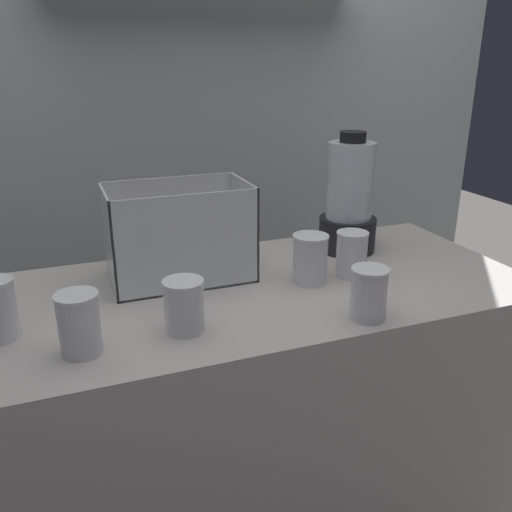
% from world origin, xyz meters
% --- Properties ---
extents(counter, '(1.40, 0.64, 0.90)m').
position_xyz_m(counter, '(0.00, 0.00, 0.45)').
color(counter, beige).
rests_on(counter, ground_plane).
extents(back_wall_unit, '(2.60, 0.24, 2.50)m').
position_xyz_m(back_wall_unit, '(0.00, 0.77, 1.26)').
color(back_wall_unit, silver).
rests_on(back_wall_unit, ground_plane).
extents(carrot_display_bin, '(0.36, 0.21, 0.25)m').
position_xyz_m(carrot_display_bin, '(-0.17, 0.12, 0.98)').
color(carrot_display_bin, white).
rests_on(carrot_display_bin, counter).
extents(blender_pitcher, '(0.17, 0.17, 0.35)m').
position_xyz_m(blender_pitcher, '(0.35, 0.16, 1.05)').
color(blender_pitcher, black).
rests_on(blender_pitcher, counter).
extents(juice_cup_pomegranate_left, '(0.08, 0.08, 0.12)m').
position_xyz_m(juice_cup_pomegranate_left, '(-0.43, -0.18, 0.96)').
color(juice_cup_pomegranate_left, white).
rests_on(juice_cup_pomegranate_left, counter).
extents(juice_cup_carrot_middle, '(0.09, 0.09, 0.11)m').
position_xyz_m(juice_cup_carrot_middle, '(-0.22, -0.17, 0.95)').
color(juice_cup_carrot_middle, white).
rests_on(juice_cup_carrot_middle, counter).
extents(juice_cup_mango_right, '(0.09, 0.09, 0.13)m').
position_xyz_m(juice_cup_mango_right, '(0.14, -0.03, 0.96)').
color(juice_cup_mango_right, white).
rests_on(juice_cup_mango_right, counter).
extents(juice_cup_orange_far_right, '(0.08, 0.08, 0.12)m').
position_xyz_m(juice_cup_orange_far_right, '(0.17, -0.26, 0.95)').
color(juice_cup_orange_far_right, white).
rests_on(juice_cup_orange_far_right, counter).
extents(juice_cup_carrot_rightmost, '(0.08, 0.08, 0.12)m').
position_xyz_m(juice_cup_carrot_rightmost, '(0.26, -0.03, 0.95)').
color(juice_cup_carrot_rightmost, white).
rests_on(juice_cup_carrot_rightmost, counter).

